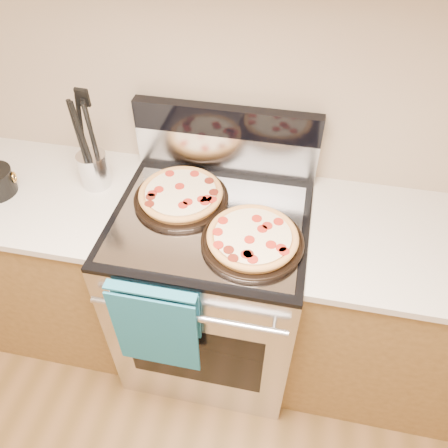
% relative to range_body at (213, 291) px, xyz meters
% --- Properties ---
extents(wall_back, '(4.00, 0.00, 4.00)m').
position_rel_range_body_xyz_m(wall_back, '(0.00, 0.35, 0.90)').
color(wall_back, tan).
rests_on(wall_back, ground).
extents(range_body, '(0.76, 0.68, 0.90)m').
position_rel_range_body_xyz_m(range_body, '(0.00, 0.00, 0.00)').
color(range_body, '#B7B7BC').
rests_on(range_body, ground).
extents(oven_window, '(0.56, 0.01, 0.40)m').
position_rel_range_body_xyz_m(oven_window, '(0.00, -0.34, 0.00)').
color(oven_window, black).
rests_on(oven_window, range_body).
extents(cooktop, '(0.76, 0.68, 0.02)m').
position_rel_range_body_xyz_m(cooktop, '(0.00, 0.00, 0.46)').
color(cooktop, black).
rests_on(cooktop, range_body).
extents(backsplash_lower, '(0.76, 0.06, 0.18)m').
position_rel_range_body_xyz_m(backsplash_lower, '(0.00, 0.31, 0.56)').
color(backsplash_lower, silver).
rests_on(backsplash_lower, cooktop).
extents(backsplash_upper, '(0.76, 0.06, 0.12)m').
position_rel_range_body_xyz_m(backsplash_upper, '(0.00, 0.31, 0.71)').
color(backsplash_upper, black).
rests_on(backsplash_upper, backsplash_lower).
extents(oven_handle, '(0.70, 0.03, 0.03)m').
position_rel_range_body_xyz_m(oven_handle, '(0.00, -0.38, 0.35)').
color(oven_handle, silver).
rests_on(oven_handle, range_body).
extents(dish_towel, '(0.32, 0.05, 0.42)m').
position_rel_range_body_xyz_m(dish_towel, '(-0.12, -0.38, 0.25)').
color(dish_towel, '#1A5285').
rests_on(dish_towel, oven_handle).
extents(foil_sheet, '(0.70, 0.55, 0.01)m').
position_rel_range_body_xyz_m(foil_sheet, '(0.00, -0.03, 0.47)').
color(foil_sheet, gray).
rests_on(foil_sheet, cooktop).
extents(cabinet_left, '(1.00, 0.62, 0.88)m').
position_rel_range_body_xyz_m(cabinet_left, '(-0.88, 0.03, -0.01)').
color(cabinet_left, brown).
rests_on(cabinet_left, ground).
extents(countertop_left, '(1.02, 0.64, 0.03)m').
position_rel_range_body_xyz_m(countertop_left, '(-0.88, 0.03, 0.45)').
color(countertop_left, beige).
rests_on(countertop_left, cabinet_left).
extents(cabinet_right, '(1.00, 0.62, 0.88)m').
position_rel_range_body_xyz_m(cabinet_right, '(0.88, 0.03, -0.01)').
color(cabinet_right, brown).
rests_on(cabinet_right, ground).
extents(countertop_right, '(1.02, 0.64, 0.03)m').
position_rel_range_body_xyz_m(countertop_right, '(0.88, 0.03, 0.45)').
color(countertop_right, beige).
rests_on(countertop_right, cabinet_right).
extents(pepperoni_pizza_back, '(0.41, 0.41, 0.05)m').
position_rel_range_body_xyz_m(pepperoni_pizza_back, '(-0.13, 0.07, 0.50)').
color(pepperoni_pizza_back, '#C87A3D').
rests_on(pepperoni_pizza_back, foil_sheet).
extents(pepperoni_pizza_front, '(0.48, 0.48, 0.05)m').
position_rel_range_body_xyz_m(pepperoni_pizza_front, '(0.18, -0.11, 0.50)').
color(pepperoni_pizza_front, '#C87A3D').
rests_on(pepperoni_pizza_front, foil_sheet).
extents(utensil_crock, '(0.14, 0.14, 0.15)m').
position_rel_range_body_xyz_m(utensil_crock, '(-0.51, 0.12, 0.53)').
color(utensil_crock, silver).
rests_on(utensil_crock, countertop_left).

